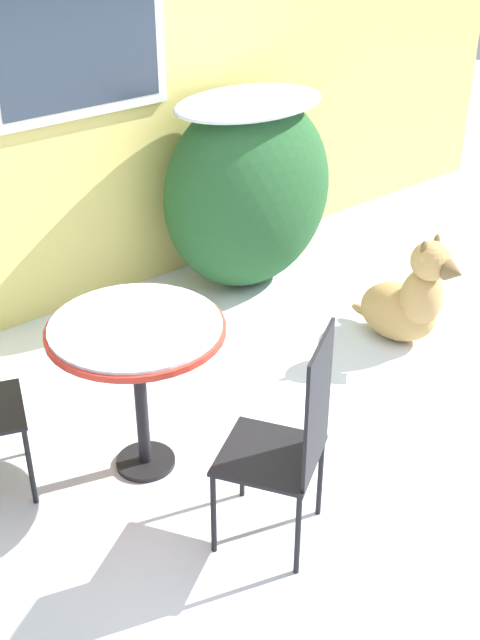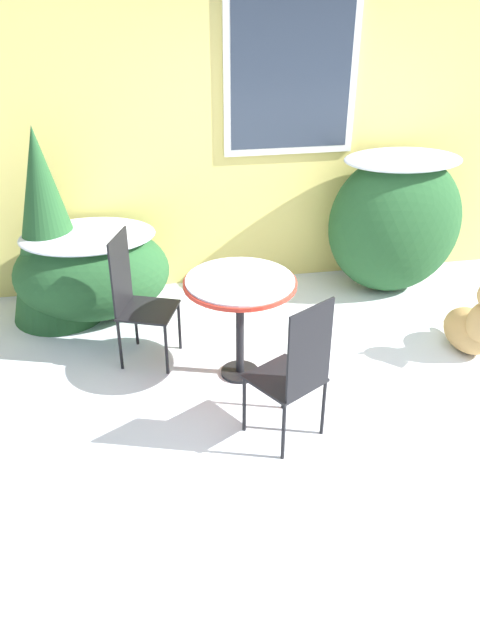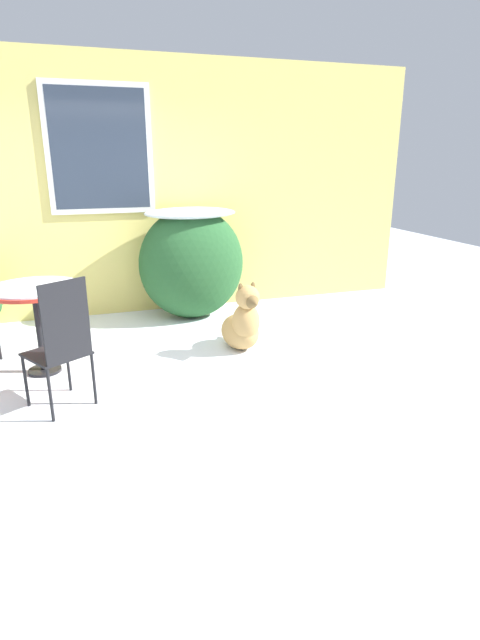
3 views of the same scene
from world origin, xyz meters
name	(u,v)px [view 2 (image 2 of 3)]	position (x,y,z in m)	size (l,w,h in m)	color
ground_plane	(344,408)	(0.00, 0.00, 0.00)	(16.00, 16.00, 0.00)	silver
house_wall	(279,122)	(0.00, 2.20, 1.50)	(8.00, 0.10, 2.95)	#E5D16B
shrub_left	(92,269)	(-1.73, 1.69, 0.43)	(1.32, 0.97, 0.80)	#235128
shrub_middle	(395,220)	(1.00, 1.72, 0.69)	(1.23, 0.84, 1.30)	#235128
evergreen_bush	(47,227)	(-2.04, 1.74, 0.82)	(0.80, 0.80, 1.65)	#235128
patio_table	(240,292)	(-0.64, 0.55, 0.69)	(0.80, 0.80, 0.79)	black
patio_chair_near_table	(136,297)	(-1.37, 0.91, 0.54)	(0.51, 0.51, 1.03)	black
patio_chair_far_side	(296,370)	(-0.44, -0.25, 0.54)	(0.55, 0.55, 1.03)	black
dog	(476,324)	(1.23, 0.50, 0.27)	(0.40, 0.74, 0.72)	tan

